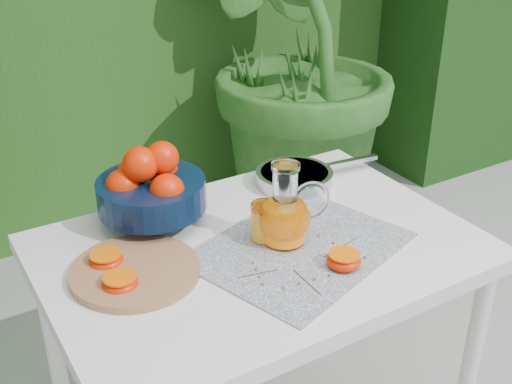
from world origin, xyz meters
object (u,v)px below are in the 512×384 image
saute_pan (295,177)px  juice_pitcher (285,215)px  white_table (260,273)px  fruit_bowl (150,187)px  cutting_board (135,271)px

saute_pan → juice_pitcher: bearing=-128.6°
white_table → juice_pitcher: bearing=-22.7°
fruit_bowl → cutting_board: bearing=-122.5°
fruit_bowl → juice_pitcher: fruit_bowl is taller
juice_pitcher → fruit_bowl: bearing=132.1°
white_table → juice_pitcher: 0.17m
cutting_board → saute_pan: (0.55, 0.19, 0.01)m
white_table → saute_pan: (0.25, 0.22, 0.10)m
cutting_board → fruit_bowl: 0.25m
fruit_bowl → saute_pan: size_ratio=0.84×
white_table → juice_pitcher: size_ratio=4.98×
saute_pan → cutting_board: bearing=-161.2°
saute_pan → fruit_bowl: bearing=178.9°
juice_pitcher → cutting_board: bearing=170.7°
cutting_board → fruit_bowl: (0.12, 0.19, 0.09)m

